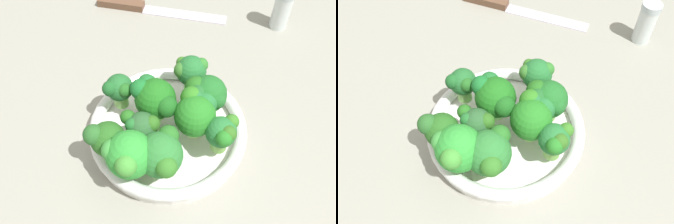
# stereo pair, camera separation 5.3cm
# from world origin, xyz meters

# --- Properties ---
(ground_plane) EXTENTS (1.30, 1.30, 0.03)m
(ground_plane) POSITION_xyz_m (0.00, 0.00, -0.01)
(ground_plane) COLOR gray
(bowl) EXTENTS (0.24, 0.24, 0.03)m
(bowl) POSITION_xyz_m (-0.02, 0.02, 0.02)
(bowl) COLOR white
(bowl) RESTS_ON ground_plane
(broccoli_floret_0) EXTENTS (0.06, 0.06, 0.07)m
(broccoli_floret_0) POSITION_xyz_m (-0.08, 0.03, 0.07)
(broccoli_floret_0) COLOR #7AB44D
(broccoli_floret_0) RESTS_ON bowl
(broccoli_floret_1) EXTENTS (0.05, 0.05, 0.06)m
(broccoli_floret_1) POSITION_xyz_m (0.08, 0.01, 0.07)
(broccoli_floret_1) COLOR #7AC15A
(broccoli_floret_1) RESTS_ON bowl
(broccoli_floret_2) EXTENTS (0.05, 0.05, 0.06)m
(broccoli_floret_2) POSITION_xyz_m (-0.05, 0.10, 0.07)
(broccoli_floret_2) COLOR #7CBA53
(broccoli_floret_2) RESTS_ON bowl
(broccoli_floret_3) EXTENTS (0.05, 0.05, 0.06)m
(broccoli_floret_3) POSITION_xyz_m (0.03, 0.02, 0.07)
(broccoli_floret_3) COLOR #81B44F
(broccoli_floret_3) RESTS_ON bowl
(broccoli_floret_4) EXTENTS (0.06, 0.08, 0.07)m
(broccoli_floret_4) POSITION_xyz_m (-0.01, -0.01, 0.07)
(broccoli_floret_4) COLOR #90D272
(broccoli_floret_4) RESTS_ON bowl
(broccoli_floret_5) EXTENTS (0.06, 0.06, 0.07)m
(broccoli_floret_5) POSITION_xyz_m (0.07, 0.05, 0.08)
(broccoli_floret_5) COLOR #87BE55
(broccoli_floret_5) RESTS_ON bowl
(broccoli_floret_6) EXTENTS (0.07, 0.07, 0.07)m
(broccoli_floret_6) POSITION_xyz_m (-0.04, 0.05, 0.07)
(broccoli_floret_6) COLOR #A1D66D
(broccoli_floret_6) RESTS_ON bowl
(broccoli_floret_7) EXTENTS (0.07, 0.07, 0.07)m
(broccoli_floret_7) POSITION_xyz_m (0.03, 0.07, 0.07)
(broccoli_floret_7) COLOR #87CD58
(broccoli_floret_7) RESTS_ON bowl
(broccoli_floret_8) EXTENTS (0.05, 0.05, 0.06)m
(broccoli_floret_8) POSITION_xyz_m (-0.09, -0.02, 0.07)
(broccoli_floret_8) COLOR #79B45E
(broccoli_floret_8) RESTS_ON bowl
(broccoli_floret_9) EXTENTS (0.05, 0.05, 0.06)m
(broccoli_floret_9) POSITION_xyz_m (0.02, -0.05, 0.07)
(broccoli_floret_9) COLOR #84C65F
(broccoli_floret_9) RESTS_ON bowl
(knife) EXTENTS (0.19, 0.22, 0.01)m
(knife) POSITION_xyz_m (-0.16, -0.26, 0.01)
(knife) COLOR silver
(knife) RESTS_ON ground_plane
(pepper_shaker) EXTENTS (0.04, 0.04, 0.08)m
(pepper_shaker) POSITION_xyz_m (-0.35, -0.06, 0.04)
(pepper_shaker) COLOR silver
(pepper_shaker) RESTS_ON ground_plane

